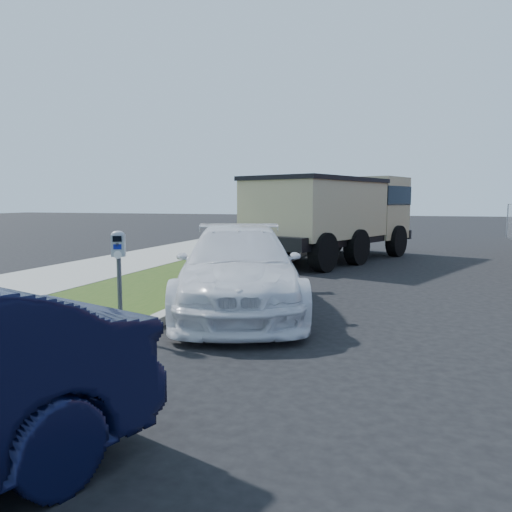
% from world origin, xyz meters
% --- Properties ---
extents(ground, '(120.00, 120.00, 0.00)m').
position_xyz_m(ground, '(0.00, 0.00, 0.00)').
color(ground, black).
rests_on(ground, ground).
extents(streetside, '(6.12, 50.00, 0.15)m').
position_xyz_m(streetside, '(-5.57, 2.00, 0.07)').
color(streetside, gray).
rests_on(streetside, ground).
extents(parking_meter, '(0.23, 0.19, 1.43)m').
position_xyz_m(parking_meter, '(-2.74, -1.30, 1.17)').
color(parking_meter, '#3F4247').
rests_on(parking_meter, ground).
extents(white_wagon, '(3.76, 5.64, 1.52)m').
position_xyz_m(white_wagon, '(-1.74, 1.08, 0.76)').
color(white_wagon, white).
rests_on(white_wagon, ground).
extents(dump_truck, '(5.04, 7.66, 2.82)m').
position_xyz_m(dump_truck, '(-1.25, 9.42, 1.59)').
color(dump_truck, black).
rests_on(dump_truck, ground).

